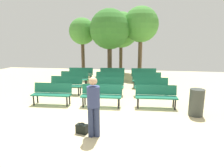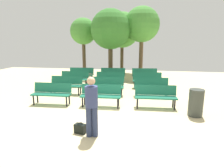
{
  "view_description": "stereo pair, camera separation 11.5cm",
  "coord_description": "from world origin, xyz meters",
  "px_view_note": "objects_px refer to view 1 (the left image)",
  "views": [
    {
      "loc": [
        1.47,
        -5.64,
        2.51
      ],
      "look_at": [
        0.0,
        3.24,
        0.55
      ],
      "focal_mm": 30.61,
      "sensor_mm": 36.0,
      "label": 1
    },
    {
      "loc": [
        1.58,
        -5.62,
        2.51
      ],
      "look_at": [
        0.0,
        3.24,
        0.55
      ],
      "focal_mm": 30.61,
      "sensor_mm": 36.0,
      "label": 2
    }
  ],
  "objects_px": {
    "bench_r2_c1": "(110,79)",
    "handbag": "(82,129)",
    "bench_r3_c2": "(144,74)",
    "tree_0": "(121,30)",
    "bench_r1_c2": "(151,86)",
    "bench_r3_c0": "(81,74)",
    "tree_2": "(141,25)",
    "bench_r2_c2": "(147,79)",
    "bench_r3_c1": "(112,74)",
    "bench_r0_c1": "(101,94)",
    "visitor_with_backpack": "(94,103)",
    "tree_1": "(82,32)",
    "trash_bin": "(196,102)",
    "bench_r1_c0": "(66,84)",
    "bench_r0_c2": "(156,95)",
    "bench_r2_c0": "(74,78)",
    "tree_3": "(110,30)",
    "bench_r0_c0": "(52,92)",
    "bench_r1_c1": "(107,85)"
  },
  "relations": [
    {
      "from": "bench_r2_c2",
      "to": "bench_r1_c2",
      "type": "bearing_deg",
      "value": -88.56
    },
    {
      "from": "bench_r2_c0",
      "to": "bench_r2_c2",
      "type": "relative_size",
      "value": 1.0
    },
    {
      "from": "tree_1",
      "to": "handbag",
      "type": "relative_size",
      "value": 12.36
    },
    {
      "from": "visitor_with_backpack",
      "to": "tree_0",
      "type": "bearing_deg",
      "value": -99.79
    },
    {
      "from": "trash_bin",
      "to": "bench_r0_c1",
      "type": "bearing_deg",
      "value": 172.69
    },
    {
      "from": "bench_r1_c0",
      "to": "tree_2",
      "type": "distance_m",
      "value": 7.39
    },
    {
      "from": "bench_r1_c2",
      "to": "handbag",
      "type": "distance_m",
      "value": 4.72
    },
    {
      "from": "bench_r2_c2",
      "to": "visitor_with_backpack",
      "type": "bearing_deg",
      "value": -109.07
    },
    {
      "from": "bench_r2_c1",
      "to": "handbag",
      "type": "xyz_separation_m",
      "value": [
        0.21,
        -5.7,
        -0.37
      ]
    },
    {
      "from": "bench_r3_c1",
      "to": "bench_r3_c2",
      "type": "distance_m",
      "value": 2.05
    },
    {
      "from": "trash_bin",
      "to": "tree_2",
      "type": "bearing_deg",
      "value": 105.62
    },
    {
      "from": "tree_0",
      "to": "visitor_with_backpack",
      "type": "distance_m",
      "value": 11.52
    },
    {
      "from": "tree_3",
      "to": "bench_r3_c2",
      "type": "bearing_deg",
      "value": -27.71
    },
    {
      "from": "bench_r1_c0",
      "to": "bench_r3_c1",
      "type": "height_order",
      "value": "same"
    },
    {
      "from": "bench_r2_c1",
      "to": "bench_r3_c2",
      "type": "relative_size",
      "value": 0.99
    },
    {
      "from": "bench_r3_c0",
      "to": "tree_2",
      "type": "bearing_deg",
      "value": 28.37
    },
    {
      "from": "bench_r0_c0",
      "to": "bench_r0_c2",
      "type": "height_order",
      "value": "same"
    },
    {
      "from": "tree_2",
      "to": "tree_3",
      "type": "xyz_separation_m",
      "value": [
        -2.15,
        -0.74,
        -0.35
      ]
    },
    {
      "from": "tree_0",
      "to": "bench_r1_c2",
      "type": "bearing_deg",
      "value": -71.65
    },
    {
      "from": "bench_r3_c2",
      "to": "tree_0",
      "type": "relative_size",
      "value": 0.33
    },
    {
      "from": "bench_r2_c2",
      "to": "trash_bin",
      "type": "distance_m",
      "value": 4.27
    },
    {
      "from": "bench_r3_c1",
      "to": "tree_1",
      "type": "height_order",
      "value": "tree_1"
    },
    {
      "from": "bench_r2_c1",
      "to": "handbag",
      "type": "distance_m",
      "value": 5.71
    },
    {
      "from": "bench_r1_c2",
      "to": "bench_r2_c0",
      "type": "xyz_separation_m",
      "value": [
        -4.34,
        1.36,
        0.0
      ]
    },
    {
      "from": "bench_r1_c1",
      "to": "bench_r2_c0",
      "type": "xyz_separation_m",
      "value": [
        -2.24,
        1.53,
        0.0
      ]
    },
    {
      "from": "bench_r3_c2",
      "to": "tree_0",
      "type": "height_order",
      "value": "tree_0"
    },
    {
      "from": "bench_r1_c2",
      "to": "bench_r2_c0",
      "type": "relative_size",
      "value": 1.0
    },
    {
      "from": "bench_r1_c0",
      "to": "tree_1",
      "type": "height_order",
      "value": "tree_1"
    },
    {
      "from": "bench_r1_c0",
      "to": "bench_r2_c0",
      "type": "distance_m",
      "value": 1.67
    },
    {
      "from": "bench_r2_c1",
      "to": "tree_1",
      "type": "distance_m",
      "value": 5.68
    },
    {
      "from": "bench_r0_c2",
      "to": "bench_r2_c2",
      "type": "bearing_deg",
      "value": 92.0
    },
    {
      "from": "bench_r0_c0",
      "to": "bench_r3_c0",
      "type": "relative_size",
      "value": 1.0
    },
    {
      "from": "bench_r0_c2",
      "to": "tree_3",
      "type": "height_order",
      "value": "tree_3"
    },
    {
      "from": "bench_r3_c1",
      "to": "bench_r0_c1",
      "type": "bearing_deg",
      "value": -90.54
    },
    {
      "from": "bench_r2_c0",
      "to": "tree_2",
      "type": "relative_size",
      "value": 0.33
    },
    {
      "from": "bench_r1_c2",
      "to": "tree_1",
      "type": "bearing_deg",
      "value": 128.18
    },
    {
      "from": "bench_r1_c2",
      "to": "handbag",
      "type": "relative_size",
      "value": 4.64
    },
    {
      "from": "bench_r2_c2",
      "to": "tree_1",
      "type": "distance_m",
      "value": 6.84
    },
    {
      "from": "bench_r2_c1",
      "to": "tree_0",
      "type": "height_order",
      "value": "tree_0"
    },
    {
      "from": "bench_r3_c2",
      "to": "handbag",
      "type": "bearing_deg",
      "value": -108.77
    },
    {
      "from": "bench_r0_c1",
      "to": "bench_r3_c2",
      "type": "distance_m",
      "value": 5.42
    },
    {
      "from": "bench_r2_c2",
      "to": "bench_r3_c0",
      "type": "relative_size",
      "value": 1.0
    },
    {
      "from": "bench_r0_c1",
      "to": "handbag",
      "type": "xyz_separation_m",
      "value": [
        -0.04,
        -2.39,
        -0.37
      ]
    },
    {
      "from": "visitor_with_backpack",
      "to": "handbag",
      "type": "distance_m",
      "value": 0.89
    },
    {
      "from": "bench_r0_c2",
      "to": "bench_r1_c2",
      "type": "distance_m",
      "value": 1.63
    },
    {
      "from": "bench_r1_c0",
      "to": "tree_1",
      "type": "relative_size",
      "value": 0.37
    },
    {
      "from": "bench_r2_c0",
      "to": "bench_r0_c1",
      "type": "bearing_deg",
      "value": -59.64
    },
    {
      "from": "bench_r0_c0",
      "to": "bench_r1_c2",
      "type": "distance_m",
      "value": 4.51
    },
    {
      "from": "tree_1",
      "to": "visitor_with_backpack",
      "type": "xyz_separation_m",
      "value": [
        3.43,
        -9.82,
        -2.37
      ]
    },
    {
      "from": "handbag",
      "to": "bench_r1_c2",
      "type": "bearing_deg",
      "value": 64.18
    }
  ]
}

